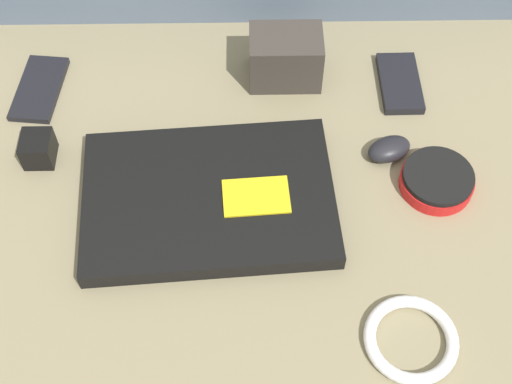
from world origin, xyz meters
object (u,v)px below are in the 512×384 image
Objects in this scene: computer_mouse at (389,149)px; phone_silver at (400,83)px; phone_black at (39,89)px; charger_brick at (38,149)px; speaker_puck at (437,180)px; camera_pouch at (286,57)px; laptop at (209,198)px.

computer_mouse reaches higher than phone_silver.
charger_brick reaches higher than phone_black.
speaker_puck reaches higher than phone_black.
camera_pouch is at bearing 171.87° from phone_silver.
speaker_puck is at bearing -5.88° from charger_brick.
computer_mouse and speaker_puck have the same top height.
speaker_puck is 0.76× the size of phone_black.
speaker_puck is at bearing -64.75° from computer_mouse.
charger_brick is (0.02, -0.13, 0.02)m from phone_black.
phone_black is (-0.59, 0.19, -0.01)m from speaker_puck.
phone_silver is at bearing 32.55° from laptop.
speaker_puck is 0.87× the size of phone_silver.
charger_brick is at bearing 157.24° from laptop.
laptop is at bearing -115.36° from camera_pouch.
laptop is at bearing -18.84° from charger_brick.
phone_silver is 0.87× the size of phone_black.
camera_pouch is (-0.18, 0.02, 0.04)m from phone_silver.
computer_mouse is at bearing 137.74° from speaker_puck.
computer_mouse is 0.74× the size of speaker_puck.
computer_mouse is 1.60× the size of charger_brick.
laptop is 0.34m from phone_black.
camera_pouch is (0.11, 0.24, 0.03)m from laptop.
phone_silver is (0.03, 0.13, -0.01)m from computer_mouse.
phone_silver reaches higher than phone_black.
camera_pouch reaches higher than computer_mouse.
laptop is 4.68× the size of computer_mouse.
laptop reaches higher than computer_mouse.
phone_silver is at bearing 53.30° from computer_mouse.
laptop is 3.02× the size of phone_silver.
camera_pouch reaches higher than charger_brick.
phone_black is at bearing 162.23° from speaker_puck.
camera_pouch is at bearing 60.71° from laptop.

